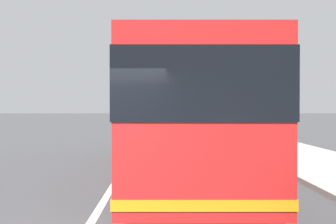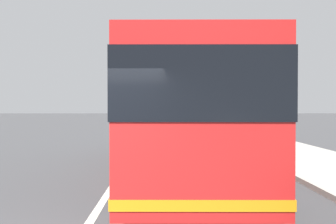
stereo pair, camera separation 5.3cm
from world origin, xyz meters
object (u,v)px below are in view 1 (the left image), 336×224
at_px(car_oncoming, 163,117).
at_px(utility_pole, 249,88).
at_px(car_behind_bus, 171,119).
at_px(coach_bus, 185,111).

distance_m(car_oncoming, utility_pole, 24.22).
distance_m(car_behind_bus, car_oncoming, 6.01).
relative_size(coach_bus, car_oncoming, 2.55).
bearing_deg(car_behind_bus, utility_pole, -164.70).
relative_size(car_oncoming, utility_pole, 0.72).
xyz_separation_m(coach_bus, car_behind_bus, (27.34, -0.46, -1.12)).
bearing_deg(utility_pole, car_behind_bus, 12.78).
bearing_deg(coach_bus, utility_pole, -23.43).
xyz_separation_m(car_behind_bus, utility_pole, (-17.66, -4.01, 2.35)).
relative_size(car_behind_bus, car_oncoming, 1.01).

